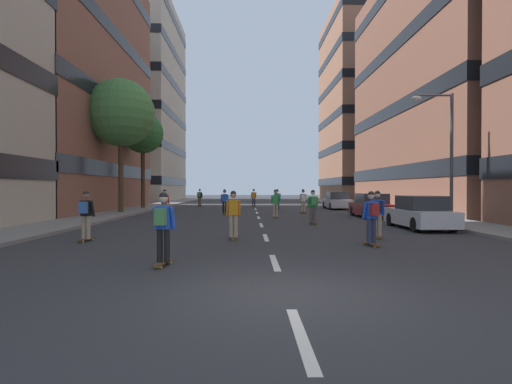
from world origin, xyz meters
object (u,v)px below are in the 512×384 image
at_px(skater_7, 377,211).
at_px(skater_10, 277,198).
at_px(parked_car_mid, 420,214).
at_px(street_tree_mid, 143,134).
at_px(parked_car_far, 371,206).
at_px(skater_4, 200,196).
at_px(street_tree_near, 121,113).
at_px(skater_3, 276,202).
at_px(parked_car_near, 337,201).
at_px(skater_2, 163,224).
at_px(skater_8, 254,197).
at_px(skater_12, 86,213).
at_px(skater_5, 313,205).
at_px(skater_6, 165,201).
at_px(skater_9, 303,200).
at_px(streetlamp_right, 444,143).
at_px(skater_1, 225,200).
at_px(skater_0, 372,215).
at_px(skater_11, 233,212).

distance_m(skater_7, skater_10, 17.65).
distance_m(parked_car_mid, street_tree_mid, 24.91).
distance_m(parked_car_far, skater_4, 19.20).
distance_m(street_tree_near, skater_3, 13.34).
bearing_deg(parked_car_near, skater_2, -111.28).
distance_m(parked_car_near, skater_8, 8.34).
xyz_separation_m(street_tree_near, skater_12, (3.54, -15.04, -6.29)).
bearing_deg(skater_4, skater_2, -84.76).
height_order(skater_3, skater_5, same).
bearing_deg(skater_4, skater_7, -68.92).
height_order(skater_3, skater_7, same).
bearing_deg(parked_car_far, skater_6, 179.10).
bearing_deg(street_tree_mid, skater_9, -24.92).
distance_m(streetlamp_right, skater_12, 16.94).
xyz_separation_m(parked_car_far, skater_7, (-3.06, -10.56, 0.32)).
height_order(skater_1, skater_3, same).
xyz_separation_m(parked_car_near, skater_5, (-4.54, -14.75, 0.32)).
bearing_deg(skater_12, skater_6, 88.09).
bearing_deg(parked_car_far, parked_car_mid, -90.00).
xyz_separation_m(street_tree_near, skater_5, (12.58, -8.74, -6.29)).
xyz_separation_m(skater_4, skater_8, (5.37, -0.55, -0.03)).
bearing_deg(skater_8, street_tree_mid, -158.19).
bearing_deg(skater_5, skater_1, 122.35).
relative_size(street_tree_mid, skater_12, 4.69).
bearing_deg(parked_car_far, parked_car_near, 90.00).
height_order(street_tree_mid, skater_12, street_tree_mid).
relative_size(parked_car_mid, street_tree_near, 0.46).
bearing_deg(parked_car_near, skater_5, -107.11).
bearing_deg(skater_9, skater_3, -119.09).
distance_m(parked_car_mid, skater_3, 9.15).
distance_m(skater_5, skater_8, 18.95).
bearing_deg(parked_car_mid, skater_8, 109.19).
height_order(skater_0, skater_12, same).
bearing_deg(skater_4, skater_10, -46.14).
bearing_deg(skater_7, skater_3, 106.94).
bearing_deg(skater_6, skater_11, -66.43).
distance_m(street_tree_near, skater_4, 13.07).
bearing_deg(skater_8, skater_2, -95.07).
height_order(parked_car_mid, skater_11, skater_11).
relative_size(skater_9, skater_10, 1.00).
bearing_deg(street_tree_mid, parked_car_near, -0.26).
distance_m(parked_car_far, skater_3, 6.18).
height_order(parked_car_mid, skater_9, skater_9).
xyz_separation_m(street_tree_near, street_tree_mid, (0.00, 6.09, -0.66)).
height_order(skater_3, skater_12, same).
bearing_deg(skater_8, skater_12, -104.03).
xyz_separation_m(parked_car_near, streetlamp_right, (2.02, -15.23, 3.44)).
distance_m(street_tree_mid, skater_12, 22.15).
height_order(street_tree_mid, skater_8, street_tree_mid).
distance_m(street_tree_near, skater_1, 9.90).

